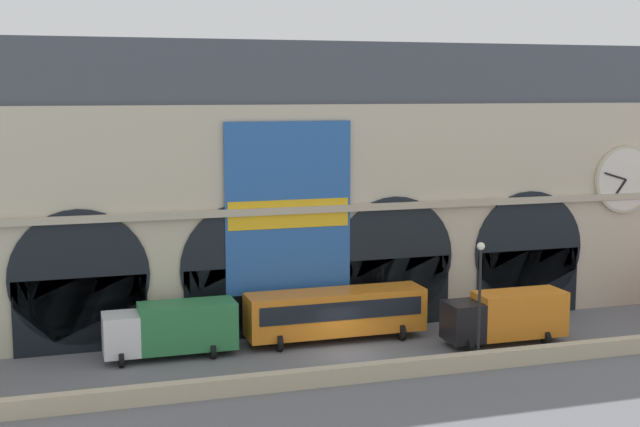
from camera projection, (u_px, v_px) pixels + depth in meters
name	position (u px, v px, depth m)	size (l,w,h in m)	color
ground_plane	(348.00, 354.00, 50.06)	(200.00, 200.00, 0.00)	slate
quay_parapet_wall	(376.00, 371.00, 45.63)	(90.00, 0.70, 0.94)	#BCAD8C
station_building	(310.00, 189.00, 55.99)	(50.68, 5.60, 18.14)	beige
box_truck_midwest	(172.00, 328.00, 49.37)	(7.50, 2.91, 3.12)	white
bus_center	(336.00, 312.00, 52.60)	(11.00, 3.25, 3.10)	orange
box_truck_mideast	(506.00, 316.00, 52.07)	(7.50, 2.91, 3.12)	black
street_lamp_quayside	(480.00, 287.00, 47.71)	(0.44, 0.44, 6.90)	black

